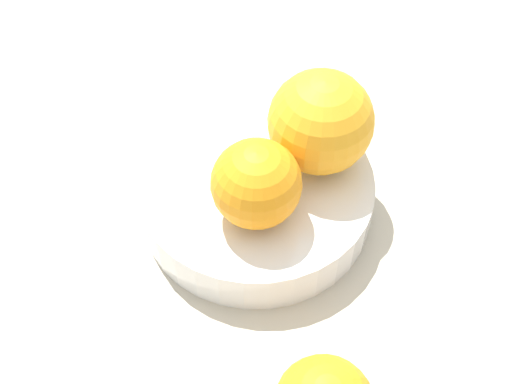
# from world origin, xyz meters

# --- Properties ---
(ground_plane) EXTENTS (1.10, 1.10, 0.02)m
(ground_plane) POSITION_xyz_m (0.00, 0.00, -0.01)
(ground_plane) COLOR #BCB29E
(fruit_bowl) EXTENTS (0.18, 0.18, 0.04)m
(fruit_bowl) POSITION_xyz_m (0.00, 0.00, 0.02)
(fruit_bowl) COLOR white
(fruit_bowl) RESTS_ON ground_plane
(orange_in_bowl_0) EXTENTS (0.06, 0.06, 0.06)m
(orange_in_bowl_0) POSITION_xyz_m (0.02, 0.02, 0.07)
(orange_in_bowl_0) COLOR orange
(orange_in_bowl_0) RESTS_ON fruit_bowl
(orange_in_bowl_1) EXTENTS (0.08, 0.08, 0.08)m
(orange_in_bowl_1) POSITION_xyz_m (-0.05, 0.01, 0.08)
(orange_in_bowl_1) COLOR #F9A823
(orange_in_bowl_1) RESTS_ON fruit_bowl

